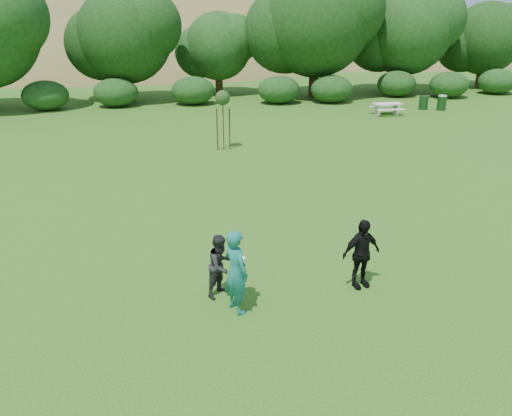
{
  "coord_description": "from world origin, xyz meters",
  "views": [
    {
      "loc": [
        -2.78,
        -9.84,
        6.3
      ],
      "look_at": [
        0.0,
        3.0,
        1.1
      ],
      "focal_mm": 35.0,
      "sensor_mm": 36.0,
      "label": 1
    }
  ],
  "objects": [
    {
      "name": "player_grey",
      "position": [
        -1.39,
        0.44,
        0.77
      ],
      "size": [
        0.94,
        0.93,
        1.53
      ],
      "primitive_type": "imported",
      "rotation": [
        0.0,
        0.0,
        0.71
      ],
      "color": "black",
      "rests_on": "ground"
    },
    {
      "name": "picnic_table",
      "position": [
        12.37,
        20.03,
        0.52
      ],
      "size": [
        1.8,
        1.48,
        0.76
      ],
      "color": "beige",
      "rests_on": "ground"
    },
    {
      "name": "player_teal",
      "position": [
        -1.17,
        -0.32,
        0.98
      ],
      "size": [
        0.73,
        0.85,
        1.96
      ],
      "primitive_type": "imported",
      "rotation": [
        0.0,
        0.0,
        2.01
      ],
      "color": "#176B64",
      "rests_on": "ground"
    },
    {
      "name": "sapling",
      "position": [
        0.69,
        13.62,
        2.42
      ],
      "size": [
        0.7,
        0.7,
        2.85
      ],
      "color": "#382016",
      "rests_on": "ground"
    },
    {
      "name": "trash_can_near",
      "position": [
        15.69,
        21.3,
        0.45
      ],
      "size": [
        0.6,
        0.6,
        0.9
      ],
      "primitive_type": "cylinder",
      "color": "#143815",
      "rests_on": "ground"
    },
    {
      "name": "player_black",
      "position": [
        1.96,
        0.1,
        0.88
      ],
      "size": [
        1.1,
        0.63,
        1.76
      ],
      "primitive_type": "imported",
      "rotation": [
        0.0,
        0.0,
        0.21
      ],
      "color": "black",
      "rests_on": "ground"
    },
    {
      "name": "tree_row",
      "position": [
        3.23,
        28.68,
        4.87
      ],
      "size": [
        53.92,
        10.38,
        9.62
      ],
      "color": "#3A2616",
      "rests_on": "ground"
    },
    {
      "name": "frisbee",
      "position": [
        -1.0,
        0.12,
        1.06
      ],
      "size": [
        0.27,
        0.27,
        0.03
      ],
      "color": "white",
      "rests_on": "ground"
    },
    {
      "name": "hillside",
      "position": [
        -0.56,
        68.45,
        -11.97
      ],
      "size": [
        150.0,
        72.0,
        52.0
      ],
      "color": "olive",
      "rests_on": "ground"
    },
    {
      "name": "ground",
      "position": [
        0.0,
        0.0,
        0.0
      ],
      "size": [
        120.0,
        120.0,
        0.0
      ],
      "primitive_type": "plane",
      "color": "#19470C",
      "rests_on": "ground"
    },
    {
      "name": "trash_can_lidded",
      "position": [
        16.75,
        20.79,
        0.54
      ],
      "size": [
        0.6,
        0.6,
        1.05
      ],
      "color": "#143613",
      "rests_on": "ground"
    }
  ]
}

